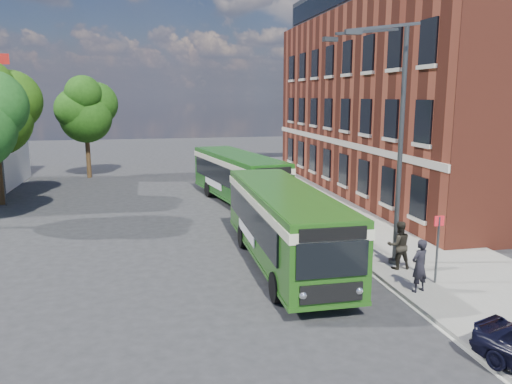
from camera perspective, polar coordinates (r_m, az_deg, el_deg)
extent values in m
plane|color=#272729|center=(20.39, -0.41, -7.70)|extent=(120.00, 120.00, 0.00)
cube|color=gray|center=(29.75, 9.73, -1.73)|extent=(6.00, 48.00, 0.15)
cube|color=beige|center=(28.79, 4.07, -2.16)|extent=(0.12, 48.00, 0.01)
cube|color=maroon|center=(35.73, 18.24, 9.57)|extent=(12.00, 26.00, 12.00)
cube|color=beige|center=(33.25, 8.91, 5.77)|extent=(0.12, 26.00, 0.35)
cube|color=#AB1713|center=(33.01, -27.15, 13.39)|extent=(0.90, 0.02, 0.60)
cylinder|color=#36393B|center=(20.24, 15.51, -7.81)|extent=(0.44, 0.44, 0.30)
cylinder|color=#36393B|center=(19.32, 16.16, 4.52)|extent=(0.18, 0.18, 9.00)
cube|color=#36393B|center=(18.26, 14.25, 17.81)|extent=(2.58, 0.46, 0.37)
cube|color=#36393B|center=(19.34, 12.61, 17.47)|extent=(2.58, 0.46, 0.37)
cube|color=#36393B|center=(17.29, 11.09, 17.50)|extent=(0.55, 0.22, 0.16)
cube|color=#36393B|center=(19.29, 8.47, 16.88)|extent=(0.55, 0.22, 0.16)
cylinder|color=#36393B|center=(18.29, 19.98, -6.47)|extent=(0.08, 0.08, 2.50)
cube|color=red|center=(18.01, 20.21, -3.12)|extent=(0.35, 0.04, 0.35)
cube|color=#205014|center=(19.34, 3.19, -3.27)|extent=(2.55, 10.62, 2.45)
cube|color=#205014|center=(19.69, 3.15, -6.87)|extent=(2.59, 10.66, 0.14)
cube|color=black|center=(19.31, -0.72, -2.89)|extent=(0.12, 8.81, 1.10)
cube|color=black|center=(19.95, 6.53, -2.51)|extent=(0.12, 8.81, 1.10)
cube|color=beige|center=(19.15, 3.21, -0.87)|extent=(2.61, 10.68, 0.32)
cube|color=#205014|center=(19.08, 3.22, 0.18)|extent=(2.45, 10.52, 0.12)
cube|color=black|center=(14.41, 8.72, -7.66)|extent=(2.15, 0.09, 1.05)
cube|color=black|center=(14.18, 8.82, -4.80)|extent=(2.00, 0.09, 0.38)
cube|color=black|center=(14.75, 8.62, -11.35)|extent=(1.90, 0.09, 0.55)
sphere|color=silver|center=(14.51, 5.37, -11.66)|extent=(0.26, 0.26, 0.26)
sphere|color=silver|center=(15.07, 11.68, -10.97)|extent=(0.26, 0.26, 0.26)
cube|color=black|center=(24.36, -0.04, 0.25)|extent=(2.00, 0.09, 0.90)
cube|color=white|center=(20.16, -1.12, -4.50)|extent=(0.06, 3.20, 0.45)
cylinder|color=black|center=(16.22, 2.32, -10.84)|extent=(0.29, 1.00, 1.00)
cylinder|color=black|center=(16.91, 10.16, -10.08)|extent=(0.29, 1.00, 1.00)
cylinder|color=black|center=(21.78, -1.54, -5.10)|extent=(0.29, 1.00, 1.00)
cylinder|color=black|center=(22.30, 4.40, -4.74)|extent=(0.29, 1.00, 1.00)
cube|color=#184E13|center=(30.64, -2.07, 2.03)|extent=(4.34, 10.75, 2.45)
cube|color=#184E13|center=(30.87, -2.06, -0.31)|extent=(4.39, 10.80, 0.14)
cube|color=black|center=(30.49, -4.53, 2.19)|extent=(1.64, 8.55, 1.10)
cube|color=black|center=(31.36, -0.07, 2.47)|extent=(1.64, 8.55, 1.10)
cube|color=beige|center=(30.53, -2.08, 3.56)|extent=(4.41, 10.82, 0.32)
cube|color=#184E13|center=(30.48, -2.09, 4.23)|extent=(4.22, 10.64, 0.12)
cube|color=black|center=(25.81, 2.00, 0.74)|extent=(2.13, 0.46, 1.05)
cube|color=black|center=(25.68, 2.02, 2.38)|extent=(1.98, 0.44, 0.38)
cube|color=black|center=(26.00, 2.00, -1.43)|extent=(1.88, 0.42, 0.55)
sphere|color=silver|center=(25.68, 0.25, -1.58)|extent=(0.26, 0.26, 0.26)
sphere|color=silver|center=(26.37, 3.66, -1.27)|extent=(0.26, 0.26, 0.26)
cube|color=black|center=(35.55, -5.04, 3.59)|extent=(1.98, 0.44, 0.90)
cube|color=white|center=(31.27, -4.92, 1.01)|extent=(0.61, 3.16, 0.45)
cylinder|color=black|center=(27.32, -1.84, -1.79)|extent=(0.45, 1.03, 1.00)
cylinder|color=black|center=(28.20, 2.61, -1.39)|extent=(0.45, 1.03, 1.00)
cylinder|color=black|center=(32.77, -5.46, 0.31)|extent=(0.45, 1.03, 1.00)
cylinder|color=black|center=(33.51, -1.64, 0.59)|extent=(0.45, 1.03, 1.00)
imported|color=black|center=(17.36, 18.18, -8.00)|extent=(0.76, 0.62, 1.79)
imported|color=black|center=(19.38, 16.01, -5.85)|extent=(0.95, 0.77, 1.82)
cylinder|color=#352413|center=(33.85, -27.22, 1.76)|extent=(0.36, 0.36, 3.66)
sphere|color=#224A0D|center=(33.96, -26.21, 9.36)|extent=(3.66, 3.66, 3.66)
cylinder|color=#352413|center=(42.45, -18.62, 3.88)|extent=(0.36, 0.36, 3.45)
sphere|color=#1A420E|center=(42.21, -18.88, 8.12)|extent=(4.08, 4.08, 4.08)
sphere|color=#1A420E|center=(42.73, -17.81, 9.58)|extent=(3.45, 3.45, 3.45)
sphere|color=#1A420E|center=(41.73, -19.99, 8.88)|extent=(3.14, 3.14, 3.14)
sphere|color=#1A420E|center=(41.40, -19.16, 10.56)|extent=(2.83, 2.83, 2.83)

